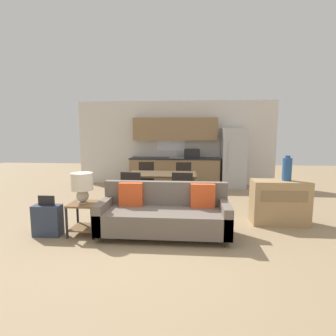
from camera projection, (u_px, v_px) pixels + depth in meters
name	position (u px, v px, depth m)	size (l,w,h in m)	color
ground_plane	(159.00, 240.00, 4.15)	(20.00, 20.00, 0.00)	#9E8460
wall_back	(175.00, 143.00, 8.54)	(6.40, 0.07, 2.70)	silver
kitchen_counter	(175.00, 159.00, 8.31)	(2.82, 0.65, 2.15)	#8E704C
refrigerator	(233.00, 158.00, 8.04)	(0.71, 0.76, 1.82)	#B7BABC
dining_table	(162.00, 176.00, 5.95)	(1.56, 0.84, 0.77)	brown
couch	(164.00, 215.00, 4.33)	(2.11, 0.80, 0.85)	#3D2D1E
side_table	(84.00, 213.00, 4.34)	(0.46, 0.46, 0.54)	brown
table_lamp	(82.00, 184.00, 4.27)	(0.35, 0.35, 0.50)	#B2A893
credenza	(279.00, 202.00, 4.86)	(1.01, 0.47, 0.81)	tan
vase	(287.00, 169.00, 4.80)	(0.16, 0.16, 0.46)	#234C84
dining_chair_far_left	(146.00, 178.00, 6.81)	(0.44, 0.44, 0.93)	black
dining_chair_near_left	(133.00, 192.00, 5.24)	(0.46, 0.46, 0.93)	black
dining_chair_near_right	(183.00, 193.00, 5.19)	(0.44, 0.44, 0.93)	black
dining_chair_far_right	(184.00, 179.00, 6.73)	(0.47, 0.47, 0.93)	black
suitcase	(48.00, 220.00, 4.30)	(0.45, 0.22, 0.67)	#2D384C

